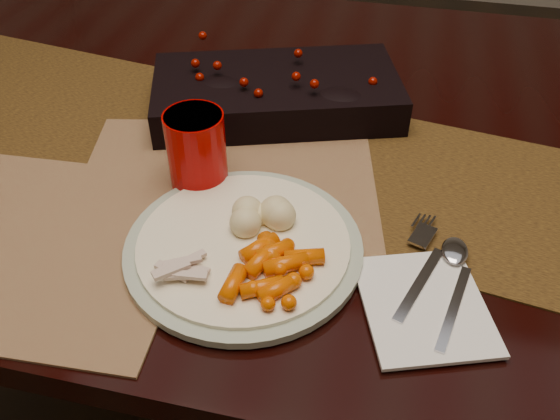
% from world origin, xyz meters
% --- Properties ---
extents(floor, '(5.00, 5.00, 0.00)m').
position_xyz_m(floor, '(0.00, 0.00, 0.00)').
color(floor, black).
rests_on(floor, ground).
extents(dining_table, '(1.80, 1.00, 0.75)m').
position_xyz_m(dining_table, '(0.00, 0.00, 0.38)').
color(dining_table, black).
rests_on(dining_table, floor).
extents(table_runner, '(1.60, 0.56, 0.00)m').
position_xyz_m(table_runner, '(-0.05, -0.09, 0.75)').
color(table_runner, '#432C09').
rests_on(table_runner, dining_table).
extents(centerpiece, '(0.42, 0.31, 0.08)m').
position_xyz_m(centerpiece, '(-0.09, 0.03, 0.79)').
color(centerpiece, black).
rests_on(centerpiece, table_runner).
extents(placemat_main, '(0.46, 0.37, 0.00)m').
position_xyz_m(placemat_main, '(-0.11, -0.16, 0.75)').
color(placemat_main, brown).
rests_on(placemat_main, dining_table).
extents(placemat_second, '(0.45, 0.34, 0.00)m').
position_xyz_m(placemat_second, '(-0.34, -0.33, 0.75)').
color(placemat_second, '#865E4C').
rests_on(placemat_second, dining_table).
extents(dinner_plate, '(0.34, 0.34, 0.02)m').
position_xyz_m(dinner_plate, '(-0.05, -0.29, 0.76)').
color(dinner_plate, '#FBF0C7').
rests_on(dinner_plate, placemat_main).
extents(baby_carrots, '(0.12, 0.10, 0.02)m').
position_xyz_m(baby_carrots, '(-0.00, -0.34, 0.78)').
color(baby_carrots, '#D44F00').
rests_on(baby_carrots, dinner_plate).
extents(mashed_potatoes, '(0.08, 0.08, 0.04)m').
position_xyz_m(mashed_potatoes, '(-0.04, -0.26, 0.79)').
color(mashed_potatoes, '#CBB882').
rests_on(mashed_potatoes, dinner_plate).
extents(turkey_shreds, '(0.07, 0.06, 0.02)m').
position_xyz_m(turkey_shreds, '(-0.11, -0.35, 0.78)').
color(turkey_shreds, '#B19B8D').
rests_on(turkey_shreds, dinner_plate).
extents(napkin, '(0.17, 0.19, 0.01)m').
position_xyz_m(napkin, '(0.16, -0.33, 0.76)').
color(napkin, white).
rests_on(napkin, placemat_main).
extents(fork, '(0.08, 0.16, 0.00)m').
position_xyz_m(fork, '(0.15, -0.28, 0.76)').
color(fork, silver).
rests_on(fork, napkin).
extents(spoon, '(0.07, 0.16, 0.00)m').
position_xyz_m(spoon, '(0.19, -0.30, 0.76)').
color(spoon, silver).
rests_on(spoon, napkin).
extents(red_cup, '(0.09, 0.09, 0.11)m').
position_xyz_m(red_cup, '(-0.15, -0.18, 0.81)').
color(red_cup, '#A50100').
rests_on(red_cup, placemat_main).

